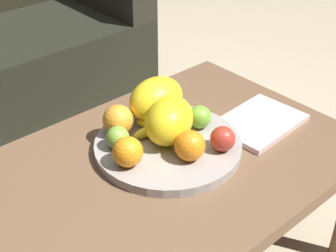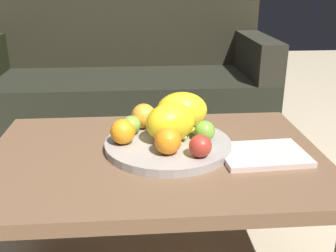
# 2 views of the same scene
# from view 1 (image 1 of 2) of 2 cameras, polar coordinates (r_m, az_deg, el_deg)

# --- Properties ---
(coffee_table) EXTENTS (1.01, 0.69, 0.45)m
(coffee_table) POSITION_cam_1_polar(r_m,az_deg,el_deg) (1.28, -0.40, -5.90)
(coffee_table) COLOR brown
(coffee_table) RESTS_ON ground_plane
(fruit_bowl) EXTENTS (0.39, 0.39, 0.03)m
(fruit_bowl) POSITION_cam_1_polar(r_m,az_deg,el_deg) (1.29, 0.00, -2.32)
(fruit_bowl) COLOR #9C948D
(fruit_bowl) RESTS_ON coffee_table
(melon_large_front) EXTENTS (0.20, 0.18, 0.12)m
(melon_large_front) POSITION_cam_1_polar(r_m,az_deg,el_deg) (1.25, 0.14, 0.66)
(melon_large_front) COLOR yellow
(melon_large_front) RESTS_ON fruit_bowl
(melon_smaller_beside) EXTENTS (0.17, 0.13, 0.12)m
(melon_smaller_beside) POSITION_cam_1_polar(r_m,az_deg,el_deg) (1.35, -1.39, 3.18)
(melon_smaller_beside) COLOR yellow
(melon_smaller_beside) RESTS_ON fruit_bowl
(orange_front) EXTENTS (0.08, 0.08, 0.08)m
(orange_front) POSITION_cam_1_polar(r_m,az_deg,el_deg) (1.30, -5.90, 0.71)
(orange_front) COLOR orange
(orange_front) RESTS_ON fruit_bowl
(orange_left) EXTENTS (0.08, 0.08, 0.08)m
(orange_left) POSITION_cam_1_polar(r_m,az_deg,el_deg) (1.20, 2.58, -2.32)
(orange_left) COLOR orange
(orange_left) RESTS_ON fruit_bowl
(orange_right) EXTENTS (0.08, 0.08, 0.08)m
(orange_right) POSITION_cam_1_polar(r_m,az_deg,el_deg) (1.18, -4.77, -3.04)
(orange_right) COLOR orange
(orange_right) RESTS_ON fruit_bowl
(apple_front) EXTENTS (0.06, 0.06, 0.06)m
(apple_front) POSITION_cam_1_polar(r_m,az_deg,el_deg) (1.25, -5.94, -1.38)
(apple_front) COLOR #79A737
(apple_front) RESTS_ON fruit_bowl
(apple_left) EXTENTS (0.06, 0.06, 0.06)m
(apple_left) POSITION_cam_1_polar(r_m,az_deg,el_deg) (1.32, 3.76, 1.07)
(apple_left) COLOR #6DA631
(apple_left) RESTS_ON fruit_bowl
(apple_right) EXTENTS (0.07, 0.07, 0.07)m
(apple_right) POSITION_cam_1_polar(r_m,az_deg,el_deg) (1.24, 6.46, -1.51)
(apple_right) COLOR #AF3226
(apple_right) RESTS_ON fruit_bowl
(banana_bunch) EXTENTS (0.17, 0.16, 0.06)m
(banana_bunch) POSITION_cam_1_polar(r_m,az_deg,el_deg) (1.31, -0.88, 0.38)
(banana_bunch) COLOR yellow
(banana_bunch) RESTS_ON fruit_bowl
(magazine) EXTENTS (0.26, 0.19, 0.02)m
(magazine) POSITION_cam_1_polar(r_m,az_deg,el_deg) (1.42, 10.67, 0.46)
(magazine) COLOR beige
(magazine) RESTS_ON coffee_table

